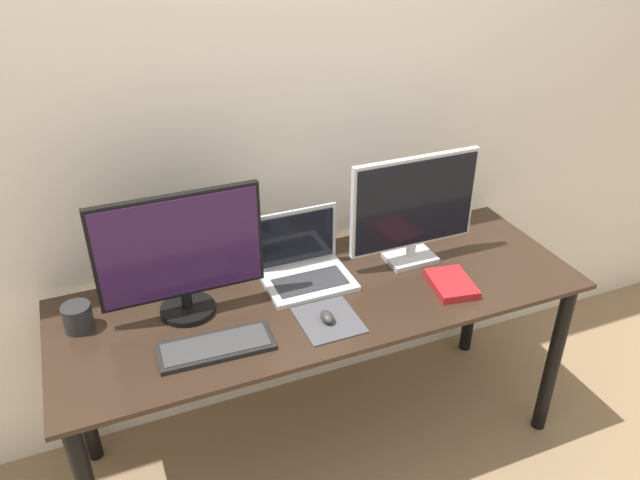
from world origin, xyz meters
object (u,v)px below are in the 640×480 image
(monitor_right, at_px, (414,208))
(mug, at_px, (78,317))
(book, at_px, (451,284))
(laptop, at_px, (304,263))
(keyboard, at_px, (216,347))
(monitor_left, at_px, (181,254))
(mouse, at_px, (327,317))

(monitor_right, distance_m, mug, 1.22)
(book, bearing_deg, laptop, 150.28)
(monitor_right, relative_size, book, 2.38)
(laptop, bearing_deg, keyboard, -145.57)
(laptop, xyz_separation_m, mug, (-0.79, -0.01, -0.01))
(laptop, relative_size, mug, 3.34)
(laptop, bearing_deg, mug, -179.60)
(monitor_left, height_order, monitor_right, monitor_left)
(monitor_right, bearing_deg, monitor_left, -180.00)
(mouse, bearing_deg, mug, 159.99)
(monitor_right, bearing_deg, mouse, -152.14)
(monitor_right, height_order, book, monitor_right)
(monitor_right, xyz_separation_m, laptop, (-0.42, 0.05, -0.17))
(book, bearing_deg, monitor_right, 101.55)
(laptop, relative_size, book, 1.48)
(book, xyz_separation_m, mug, (-1.25, 0.26, 0.03))
(monitor_left, bearing_deg, laptop, 5.98)
(monitor_right, xyz_separation_m, book, (0.05, -0.22, -0.21))
(laptop, bearing_deg, mouse, -95.27)
(mouse, height_order, book, mouse)
(keyboard, relative_size, book, 1.71)
(laptop, relative_size, mouse, 4.78)
(monitor_left, height_order, mouse, monitor_left)
(monitor_right, distance_m, book, 0.31)
(mug, bearing_deg, mouse, -20.01)
(monitor_left, distance_m, mug, 0.39)
(keyboard, bearing_deg, monitor_right, 15.55)
(keyboard, xyz_separation_m, mouse, (0.37, -0.01, 0.01))
(monitor_left, bearing_deg, mug, 173.31)
(book, bearing_deg, mouse, -178.12)
(monitor_left, height_order, mug, monitor_left)
(monitor_left, distance_m, book, 0.96)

